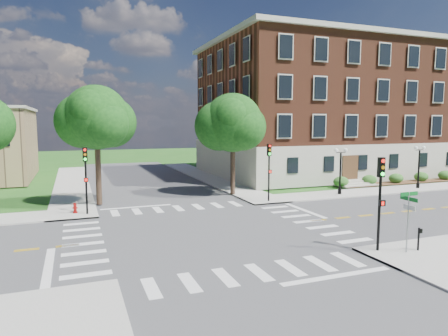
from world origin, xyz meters
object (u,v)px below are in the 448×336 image
object	(u,v)px
traffic_signal_nw	(86,172)
twin_lamp_east	(419,164)
street_sign_pole	(408,210)
fire_hydrant	(75,208)
push_button_post	(419,238)
traffic_signal_ne	(269,165)
twin_lamp_west	(340,168)
traffic_signal_se	(380,192)

from	to	relation	value
traffic_signal_nw	twin_lamp_east	world-z (taller)	traffic_signal_nw
street_sign_pole	fire_hydrant	size ratio (longest dim) A/B	4.13
traffic_signal_nw	fire_hydrant	distance (m)	2.91
push_button_post	twin_lamp_east	bearing A→B (deg)	43.45
traffic_signal_ne	fire_hydrant	xyz separation A→B (m)	(-15.23, 0.97, -2.72)
twin_lamp_east	street_sign_pole	xyz separation A→B (m)	(-16.78, -15.14, -0.21)
twin_lamp_east	push_button_post	size ratio (longest dim) A/B	3.53
traffic_signal_ne	twin_lamp_west	xyz separation A→B (m)	(7.62, 0.61, -0.66)
traffic_signal_ne	street_sign_pole	world-z (taller)	traffic_signal_ne
traffic_signal_nw	twin_lamp_east	xyz separation A→B (m)	(31.57, 0.33, -0.66)
traffic_signal_ne	traffic_signal_nw	distance (m)	14.43
traffic_signal_nw	twin_lamp_east	distance (m)	31.58
traffic_signal_nw	street_sign_pole	bearing A→B (deg)	-45.03
street_sign_pole	push_button_post	world-z (taller)	street_sign_pole
twin_lamp_east	street_sign_pole	world-z (taller)	twin_lamp_east
twin_lamp_west	push_button_post	xyz separation A→B (m)	(-6.45, -15.06, -1.73)
traffic_signal_nw	street_sign_pole	size ratio (longest dim) A/B	1.55
traffic_signal_se	traffic_signal_nw	world-z (taller)	same
twin_lamp_west	street_sign_pole	distance (m)	16.72
traffic_signal_se	traffic_signal_ne	distance (m)	13.71
traffic_signal_ne	fire_hydrant	distance (m)	15.51
street_sign_pole	fire_hydrant	world-z (taller)	street_sign_pole
push_button_post	fire_hydrant	bearing A→B (deg)	136.77
traffic_signal_se	twin_lamp_west	distance (m)	16.59
twin_lamp_east	push_button_post	world-z (taller)	twin_lamp_east
traffic_signal_ne	traffic_signal_nw	size ratio (longest dim) A/B	1.00
traffic_signal_se	traffic_signal_ne	xyz separation A→B (m)	(0.76, 13.69, 0.00)
twin_lamp_west	push_button_post	world-z (taller)	twin_lamp_west
fire_hydrant	twin_lamp_west	bearing A→B (deg)	-0.91
fire_hydrant	traffic_signal_nw	bearing A→B (deg)	-37.07
push_button_post	fire_hydrant	distance (m)	22.52
twin_lamp_west	push_button_post	distance (m)	16.47
traffic_signal_ne	twin_lamp_west	world-z (taller)	traffic_signal_ne
push_button_post	fire_hydrant	xyz separation A→B (m)	(-16.41, 15.42, -0.33)
traffic_signal_se	traffic_signal_nw	bearing A→B (deg)	134.20
traffic_signal_ne	twin_lamp_east	xyz separation A→B (m)	(17.15, 0.69, -0.66)
traffic_signal_ne	push_button_post	xyz separation A→B (m)	(1.17, -14.45, -2.39)
traffic_signal_se	twin_lamp_west	bearing A→B (deg)	59.63
traffic_signal_nw	fire_hydrant	size ratio (longest dim) A/B	6.40
traffic_signal_ne	fire_hydrant	world-z (taller)	traffic_signal_ne
traffic_signal_ne	fire_hydrant	size ratio (longest dim) A/B	6.40
twin_lamp_west	fire_hydrant	size ratio (longest dim) A/B	5.64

